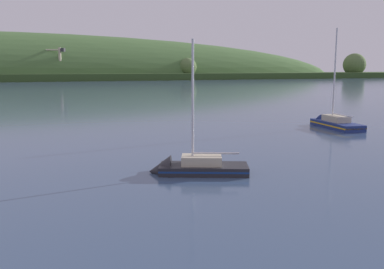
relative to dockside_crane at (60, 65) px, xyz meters
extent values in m
cube|color=#314A21|center=(-17.12, 9.33, -6.12)|extent=(561.86, 91.44, 3.61)
ellipsoid|color=#476B38|center=(-30.98, 26.11, -7.92)|extent=(451.30, 97.26, 52.00)
sphere|color=#56703D|center=(71.10, 7.38, -0.69)|extent=(10.35, 10.35, 10.35)
sphere|color=#56703D|center=(196.66, 16.78, 1.11)|extent=(15.48, 15.48, 15.48)
cube|color=#4C4C51|center=(0.23, -0.11, -6.92)|extent=(4.34, 4.34, 2.00)
cylinder|color=#BCB293|center=(0.23, -0.11, 1.46)|extent=(1.48, 1.48, 14.76)
cylinder|color=#BCB293|center=(-3.50, 1.71, 7.66)|extent=(9.69, 5.28, 0.81)
cube|color=#333338|center=(1.91, -0.93, 7.66)|extent=(2.40, 2.59, 1.77)
cube|color=#232328|center=(2.80, -202.38, -7.82)|extent=(5.59, 3.74, 0.85)
cone|color=#232328|center=(0.36, -201.47, -7.82)|extent=(1.91, 2.29, 1.96)
cube|color=navy|center=(2.80, -202.38, -7.63)|extent=(5.60, 3.76, 0.11)
cube|color=#BCB299|center=(2.67, -202.34, -7.12)|extent=(2.68, 2.12, 0.55)
cylinder|color=silver|center=(2.19, -202.15, -3.74)|extent=(0.14, 0.14, 7.30)
cylinder|color=silver|center=(3.47, -202.63, -6.69)|extent=(2.60, 1.07, 0.11)
cube|color=navy|center=(22.55, -189.08, -7.80)|extent=(2.99, 6.92, 1.13)
cone|color=navy|center=(22.88, -185.74, -7.80)|extent=(2.41, 1.89, 2.26)
cube|color=gold|center=(22.55, -189.08, -7.54)|extent=(3.02, 6.92, 0.14)
cube|color=#BCB299|center=(22.57, -188.91, -6.91)|extent=(1.88, 3.16, 0.64)
cylinder|color=silver|center=(22.63, -188.25, -2.44)|extent=(0.16, 0.16, 9.59)
cylinder|color=silver|center=(22.46, -190.00, -6.45)|extent=(0.47, 3.52, 0.13)
camera|label=1|loc=(-5.64, -224.92, -1.77)|focal=38.97mm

